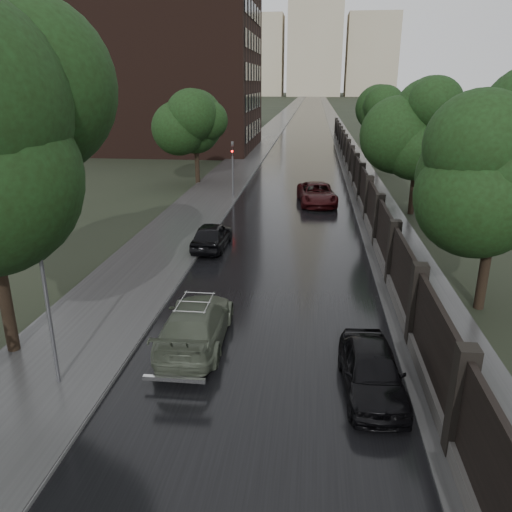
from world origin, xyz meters
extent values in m
plane|color=black|center=(0.00, 0.00, 0.00)|extent=(800.00, 800.00, 0.00)
cube|color=black|center=(0.00, 190.00, 0.01)|extent=(8.00, 420.00, 0.02)
cube|color=#2D2D2D|center=(-6.00, 190.00, 0.08)|extent=(4.00, 420.00, 0.16)
cube|color=#2D2D2D|center=(5.50, 190.00, 0.04)|extent=(3.00, 420.00, 0.08)
cube|color=#383533|center=(4.60, 32.00, 0.25)|extent=(0.40, 75.00, 0.50)
cube|color=black|center=(4.60, 32.00, 1.50)|extent=(0.15, 75.00, 2.00)
cube|color=black|center=(4.60, 70.00, 1.35)|extent=(0.45, 0.45, 2.70)
cylinder|color=black|center=(-8.00, 30.00, 2.93)|extent=(0.36, 0.36, 5.85)
sphere|color=black|center=(-8.00, 30.00, 5.27)|extent=(4.25, 4.25, 4.25)
cylinder|color=black|center=(7.50, 8.00, 2.76)|extent=(0.36, 0.36, 5.53)
sphere|color=black|center=(7.50, 8.00, 4.97)|extent=(4.08, 4.08, 4.08)
cylinder|color=black|center=(7.50, 22.00, 2.76)|extent=(0.36, 0.36, 5.53)
sphere|color=black|center=(7.50, 22.00, 4.97)|extent=(4.08, 4.08, 4.08)
cylinder|color=black|center=(7.50, 40.00, 2.76)|extent=(0.36, 0.36, 5.53)
sphere|color=black|center=(7.50, 40.00, 4.97)|extent=(4.08, 4.08, 4.08)
cylinder|color=#59595E|center=(-5.40, 1.50, 2.50)|extent=(0.10, 0.10, 5.00)
cube|color=#59595E|center=(-5.40, 1.50, 5.05)|extent=(0.25, 0.12, 0.12)
cylinder|color=#59595E|center=(-4.30, 25.00, 1.50)|extent=(0.12, 0.12, 3.00)
imported|color=#59595E|center=(-4.30, 25.00, 3.50)|extent=(0.16, 0.20, 1.00)
sphere|color=#FF0C0C|center=(-4.30, 24.85, 3.35)|extent=(0.14, 0.14, 0.14)
cube|color=black|center=(-18.00, 52.00, 10.00)|extent=(24.00, 18.00, 20.00)
cube|color=tan|center=(-32.00, 300.00, 22.00)|extent=(28.00, 22.00, 44.00)
cube|color=tan|center=(32.00, 300.00, 22.00)|extent=(28.00, 22.00, 44.00)
cube|color=tan|center=(0.00, 300.00, 30.00)|extent=(30.00, 30.00, 60.00)
imported|color=#485040|center=(-2.22, 4.27, 0.69)|extent=(2.08, 4.84, 1.39)
imported|color=black|center=(-3.60, 13.80, 0.66)|extent=(1.65, 3.93, 1.33)
imported|color=black|center=(3.01, 2.21, 0.65)|extent=(1.76, 3.91, 1.31)
imported|color=black|center=(1.60, 23.96, 0.71)|extent=(2.95, 5.36, 1.42)
camera|label=1|loc=(1.25, -9.50, 7.86)|focal=35.00mm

